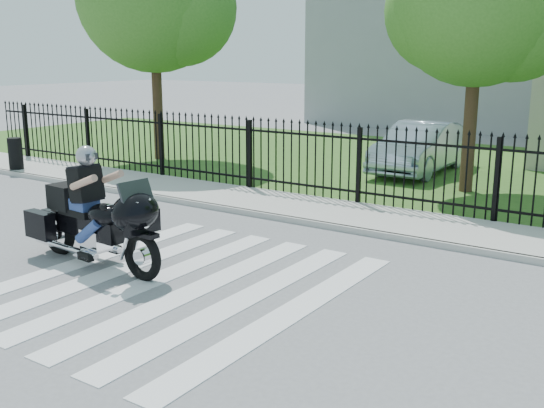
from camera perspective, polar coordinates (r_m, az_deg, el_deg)
The scene contains 9 objects.
ground at distance 9.69m, azimuth -8.50°, elevation -7.11°, with size 120.00×120.00×0.00m, color slate.
crosswalk at distance 9.69m, azimuth -8.50°, elevation -7.08°, with size 5.00×5.50×0.01m, color silver, non-canonical shape.
sidewalk at distance 13.61m, azimuth 5.81°, elevation -0.84°, with size 40.00×2.00×0.12m, color #ADAAA3.
curb at distance 12.76m, azimuth 3.67°, elevation -1.74°, with size 40.00×0.12×0.12m, color #ADAAA3.
grass_strip at distance 19.94m, azimuth 15.42°, elevation 3.09°, with size 40.00×12.00×0.02m, color #31591E.
iron_fence at distance 14.30m, azimuth 7.79°, elevation 3.25°, with size 26.00×0.04×1.80m.
motorcycle_rider at distance 10.65m, azimuth -15.79°, elevation -1.03°, with size 3.01×1.07×1.99m.
parked_car at distance 18.95m, azimuth 13.14°, elevation 4.96°, with size 1.53×4.39×1.45m, color #99ACC0.
litter_bin at distance 19.88m, azimuth -22.01°, elevation 4.22°, with size 0.40×0.40×0.91m, color black.
Camera 1 is at (6.21, -6.66, 3.33)m, focal length 42.00 mm.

